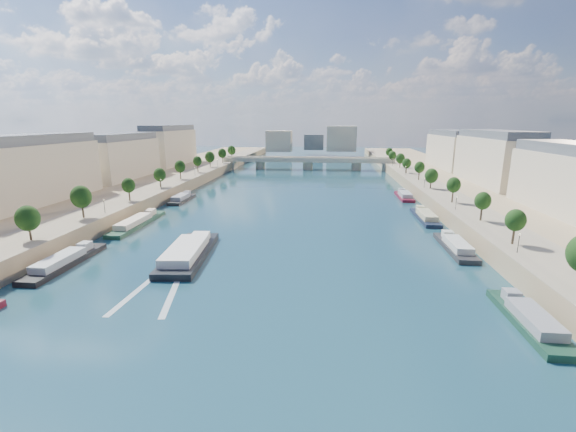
# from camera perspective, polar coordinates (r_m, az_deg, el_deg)

# --- Properties ---
(ground) EXTENTS (700.00, 700.00, 0.00)m
(ground) POSITION_cam_1_polar(r_m,az_deg,el_deg) (139.25, 0.36, 0.77)
(ground) COLOR #0D303C
(ground) RESTS_ON ground
(quay_left) EXTENTS (44.00, 520.00, 5.00)m
(quay_left) POSITION_cam_1_polar(r_m,az_deg,el_deg) (162.06, -25.90, 2.14)
(quay_left) COLOR #9E8460
(quay_left) RESTS_ON ground
(quay_right) EXTENTS (44.00, 520.00, 5.00)m
(quay_right) POSITION_cam_1_polar(r_m,az_deg,el_deg) (150.27, 28.86, 0.97)
(quay_right) COLOR #9E8460
(quay_right) RESTS_ON ground
(pave_left) EXTENTS (14.00, 520.00, 0.10)m
(pave_left) POSITION_cam_1_polar(r_m,az_deg,el_deg) (154.28, -21.25, 3.03)
(pave_left) COLOR gray
(pave_left) RESTS_ON quay_left
(pave_right) EXTENTS (14.00, 520.00, 0.10)m
(pave_right) POSITION_cam_1_polar(r_m,az_deg,el_deg) (144.52, 23.50, 2.14)
(pave_right) COLOR gray
(pave_right) RESTS_ON quay_right
(trees_left) EXTENTS (4.80, 268.80, 8.26)m
(trees_left) POSITION_cam_1_polar(r_m,az_deg,el_deg) (154.31, -20.43, 5.15)
(trees_left) COLOR #382B1E
(trees_left) RESTS_ON ground
(trees_right) EXTENTS (4.80, 268.80, 8.26)m
(trees_right) POSITION_cam_1_polar(r_m,az_deg,el_deg) (152.49, 21.88, 4.93)
(trees_right) COLOR #382B1E
(trees_right) RESTS_ON ground
(lamps_left) EXTENTS (0.36, 200.36, 4.28)m
(lamps_left) POSITION_cam_1_polar(r_m,az_deg,el_deg) (143.03, -21.51, 3.33)
(lamps_left) COLOR black
(lamps_left) RESTS_ON ground
(lamps_right) EXTENTS (0.36, 200.36, 4.28)m
(lamps_right) POSITION_cam_1_polar(r_m,az_deg,el_deg) (147.46, 21.37, 3.63)
(lamps_right) COLOR black
(lamps_right) RESTS_ON ground
(buildings_left) EXTENTS (16.00, 226.00, 23.20)m
(buildings_left) POSITION_cam_1_polar(r_m,az_deg,el_deg) (177.20, -27.99, 7.39)
(buildings_left) COLOR #C1B094
(buildings_left) RESTS_ON ground
(buildings_right) EXTENTS (16.00, 226.00, 23.20)m
(buildings_right) POSITION_cam_1_polar(r_m,az_deg,el_deg) (164.47, 32.03, 6.51)
(buildings_right) COLOR #C1B094
(buildings_right) RESTS_ON ground
(skyline) EXTENTS (79.00, 42.00, 22.00)m
(skyline) POSITION_cam_1_polar(r_m,az_deg,el_deg) (355.03, 4.31, 11.16)
(skyline) COLOR #C1B094
(skyline) RESTS_ON ground
(bridge) EXTENTS (112.00, 12.00, 8.15)m
(bridge) POSITION_cam_1_polar(r_m,az_deg,el_deg) (258.79, 2.95, 8.03)
(bridge) COLOR #C1B79E
(bridge) RESTS_ON ground
(tour_barge) EXTENTS (11.10, 30.43, 4.04)m
(tour_barge) POSITION_cam_1_polar(r_m,az_deg,el_deg) (95.20, -14.54, -5.27)
(tour_barge) COLOR black
(tour_barge) RESTS_ON ground
(wake) EXTENTS (10.74, 26.03, 0.04)m
(wake) POSITION_cam_1_polar(r_m,az_deg,el_deg) (81.39, -18.51, -9.78)
(wake) COLOR silver
(wake) RESTS_ON ground
(moored_barges_left) EXTENTS (5.00, 158.97, 3.60)m
(moored_barges_left) POSITION_cam_1_polar(r_m,az_deg,el_deg) (102.15, -29.54, -5.56)
(moored_barges_left) COLOR #1C293E
(moored_barges_left) RESTS_ON ground
(moored_barges_right) EXTENTS (5.00, 162.13, 3.60)m
(moored_barges_right) POSITION_cam_1_polar(r_m,az_deg,el_deg) (102.64, 24.15, -4.86)
(moored_barges_right) COLOR black
(moored_barges_right) RESTS_ON ground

